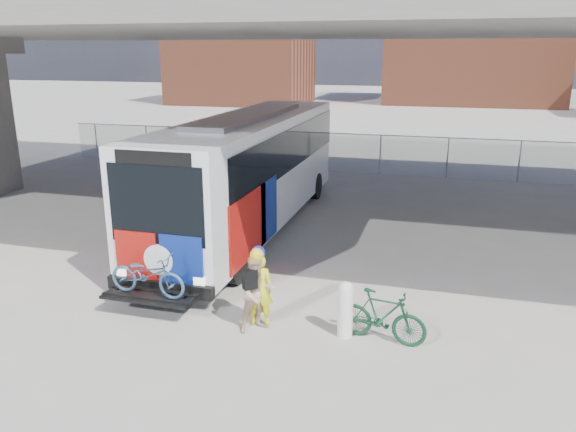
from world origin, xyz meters
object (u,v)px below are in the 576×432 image
at_px(cyclist_tan, 257,292).
at_px(bus, 250,163).
at_px(bike_parked, 382,316).
at_px(cyclist_hivis, 259,287).
at_px(bollard, 345,307).

bearing_deg(cyclist_tan, bus, 67.97).
bearing_deg(bike_parked, cyclist_tan, 103.83).
xyz_separation_m(cyclist_hivis, bike_parked, (2.54, 0.00, -0.31)).
bearing_deg(bollard, bus, 123.74).
distance_m(bus, bike_parked, 8.18).
relative_size(bollard, cyclist_hivis, 0.67).
height_order(bollard, cyclist_tan, cyclist_tan).
bearing_deg(bus, bike_parked, -51.93).
distance_m(cyclist_hivis, cyclist_tan, 0.22).
bearing_deg(cyclist_tan, bike_parked, -37.73).
xyz_separation_m(bus, cyclist_hivis, (2.41, -6.32, -1.27)).
height_order(bus, bike_parked, bus).
height_order(cyclist_hivis, cyclist_tan, cyclist_tan).
relative_size(bus, bike_parked, 7.31).
bearing_deg(bus, bollard, -56.26).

